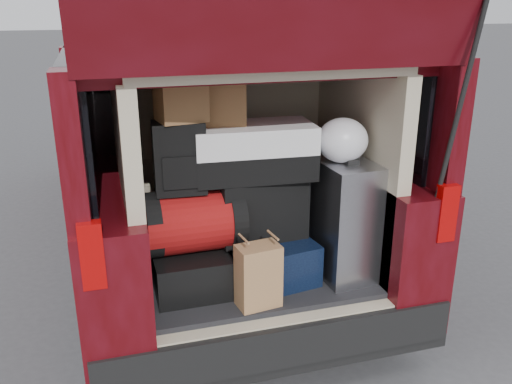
{
  "coord_description": "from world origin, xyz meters",
  "views": [
    {
      "loc": [
        -0.77,
        -2.5,
        2.04
      ],
      "look_at": [
        0.02,
        0.2,
        1.03
      ],
      "focal_mm": 38.0,
      "sensor_mm": 36.0,
      "label": 1
    }
  ],
  "objects_px": {
    "navy_hardshell": "(265,255)",
    "red_duffel": "(194,221)",
    "silver_roller": "(341,218)",
    "twotone_duffel": "(253,151)",
    "black_hardshell": "(188,264)",
    "kraft_bag": "(258,276)",
    "backpack": "(179,158)",
    "black_soft_case": "(259,206)"
  },
  "relations": [
    {
      "from": "black_hardshell",
      "to": "navy_hardshell",
      "type": "xyz_separation_m",
      "value": [
        0.43,
        -0.03,
        0.01
      ]
    },
    {
      "from": "black_hardshell",
      "to": "navy_hardshell",
      "type": "height_order",
      "value": "navy_hardshell"
    },
    {
      "from": "navy_hardshell",
      "to": "twotone_duffel",
      "type": "bearing_deg",
      "value": 142.25
    },
    {
      "from": "red_duffel",
      "to": "kraft_bag",
      "type": "bearing_deg",
      "value": -48.56
    },
    {
      "from": "kraft_bag",
      "to": "twotone_duffel",
      "type": "xyz_separation_m",
      "value": [
        0.07,
        0.34,
        0.56
      ]
    },
    {
      "from": "navy_hardshell",
      "to": "silver_roller",
      "type": "xyz_separation_m",
      "value": [
        0.42,
        -0.09,
        0.22
      ]
    },
    {
      "from": "silver_roller",
      "to": "black_soft_case",
      "type": "height_order",
      "value": "silver_roller"
    },
    {
      "from": "kraft_bag",
      "to": "black_hardshell",
      "type": "bearing_deg",
      "value": 124.28
    },
    {
      "from": "twotone_duffel",
      "to": "black_hardshell",
      "type": "bearing_deg",
      "value": -175.54
    },
    {
      "from": "navy_hardshell",
      "to": "black_soft_case",
      "type": "height_order",
      "value": "black_soft_case"
    },
    {
      "from": "black_hardshell",
      "to": "red_duffel",
      "type": "height_order",
      "value": "red_duffel"
    },
    {
      "from": "black_hardshell",
      "to": "silver_roller",
      "type": "xyz_separation_m",
      "value": [
        0.85,
        -0.11,
        0.22
      ]
    },
    {
      "from": "navy_hardshell",
      "to": "red_duffel",
      "type": "height_order",
      "value": "red_duffel"
    },
    {
      "from": "red_duffel",
      "to": "twotone_duffel",
      "type": "distance_m",
      "value": 0.49
    },
    {
      "from": "silver_roller",
      "to": "backpack",
      "type": "xyz_separation_m",
      "value": [
        -0.88,
        0.07,
        0.4
      ]
    },
    {
      "from": "navy_hardshell",
      "to": "black_soft_case",
      "type": "distance_m",
      "value": 0.29
    },
    {
      "from": "black_hardshell",
      "to": "backpack",
      "type": "bearing_deg",
      "value": -121.17
    },
    {
      "from": "red_duffel",
      "to": "twotone_duffel",
      "type": "height_order",
      "value": "twotone_duffel"
    },
    {
      "from": "twotone_duffel",
      "to": "red_duffel",
      "type": "bearing_deg",
      "value": -168.22
    },
    {
      "from": "black_hardshell",
      "to": "twotone_duffel",
      "type": "distance_m",
      "value": 0.72
    },
    {
      "from": "black_hardshell",
      "to": "backpack",
      "type": "relative_size",
      "value": 1.49
    },
    {
      "from": "silver_roller",
      "to": "twotone_duffel",
      "type": "xyz_separation_m",
      "value": [
        -0.48,
        0.12,
        0.39
      ]
    },
    {
      "from": "black_soft_case",
      "to": "navy_hardshell",
      "type": "bearing_deg",
      "value": -54.37
    },
    {
      "from": "black_hardshell",
      "to": "backpack",
      "type": "xyz_separation_m",
      "value": [
        -0.03,
        -0.04,
        0.63
      ]
    },
    {
      "from": "twotone_duffel",
      "to": "navy_hardshell",
      "type": "bearing_deg",
      "value": -25.74
    },
    {
      "from": "silver_roller",
      "to": "black_soft_case",
      "type": "xyz_separation_m",
      "value": [
        -0.44,
        0.12,
        0.08
      ]
    },
    {
      "from": "kraft_bag",
      "to": "black_soft_case",
      "type": "height_order",
      "value": "black_soft_case"
    },
    {
      "from": "black_soft_case",
      "to": "twotone_duffel",
      "type": "distance_m",
      "value": 0.32
    },
    {
      "from": "kraft_bag",
      "to": "black_soft_case",
      "type": "bearing_deg",
      "value": 64.94
    },
    {
      "from": "backpack",
      "to": "twotone_duffel",
      "type": "relative_size",
      "value": 0.57
    },
    {
      "from": "navy_hardshell",
      "to": "kraft_bag",
      "type": "distance_m",
      "value": 0.34
    },
    {
      "from": "black_soft_case",
      "to": "twotone_duffel",
      "type": "height_order",
      "value": "twotone_duffel"
    },
    {
      "from": "twotone_duffel",
      "to": "kraft_bag",
      "type": "bearing_deg",
      "value": -98.44
    },
    {
      "from": "black_hardshell",
      "to": "red_duffel",
      "type": "bearing_deg",
      "value": -53.69
    },
    {
      "from": "black_hardshell",
      "to": "kraft_bag",
      "type": "relative_size",
      "value": 1.65
    },
    {
      "from": "silver_roller",
      "to": "twotone_duffel",
      "type": "bearing_deg",
      "value": 161.37
    },
    {
      "from": "navy_hardshell",
      "to": "red_duffel",
      "type": "distance_m",
      "value": 0.48
    },
    {
      "from": "black_hardshell",
      "to": "navy_hardshell",
      "type": "distance_m",
      "value": 0.44
    },
    {
      "from": "red_duffel",
      "to": "twotone_duffel",
      "type": "xyz_separation_m",
      "value": [
        0.34,
        0.05,
        0.34
      ]
    },
    {
      "from": "kraft_bag",
      "to": "twotone_duffel",
      "type": "bearing_deg",
      "value": 70.42
    },
    {
      "from": "black_hardshell",
      "to": "backpack",
      "type": "distance_m",
      "value": 0.63
    },
    {
      "from": "red_duffel",
      "to": "black_soft_case",
      "type": "distance_m",
      "value": 0.38
    }
  ]
}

